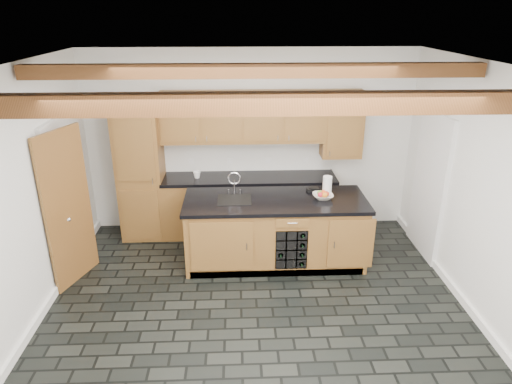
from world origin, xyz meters
TOP-DOWN VIEW (x-y plane):
  - ground at (0.00, 0.00)m, footprint 5.00×5.00m
  - room_shell at (-0.09, 0.53)m, footprint 5.01×5.00m
  - back_cabinetry at (-0.38, 2.24)m, footprint 3.65×0.62m
  - island at (0.31, 1.28)m, footprint 2.48×0.96m
  - faucet at (-0.25, 1.33)m, footprint 0.45×0.40m
  - kitchen_scale at (0.85, 1.58)m, footprint 0.19×0.13m
  - fruit_bowl at (0.94, 1.29)m, footprint 0.28×0.28m
  - fruit_cluster at (0.94, 1.29)m, footprint 0.16×0.17m
  - paper_towel at (1.01, 1.39)m, footprint 0.12×0.12m
  - mug at (-0.82, 2.18)m, footprint 0.12×0.12m

SIDE VIEW (x-z plane):
  - ground at x=0.00m, z-range 0.00..0.00m
  - island at x=0.31m, z-range 0.00..0.93m
  - kitchen_scale at x=0.85m, z-range 0.93..0.98m
  - fruit_bowl at x=0.94m, z-range 0.93..1.00m
  - faucet at x=-0.25m, z-range 0.79..1.14m
  - back_cabinetry at x=-0.38m, z-range -0.12..2.08m
  - mug at x=-0.82m, z-range 0.93..1.03m
  - fruit_cluster at x=0.94m, z-range 0.96..1.03m
  - paper_towel at x=1.01m, z-range 0.93..1.21m
  - room_shell at x=-0.09m, z-range -0.97..4.03m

